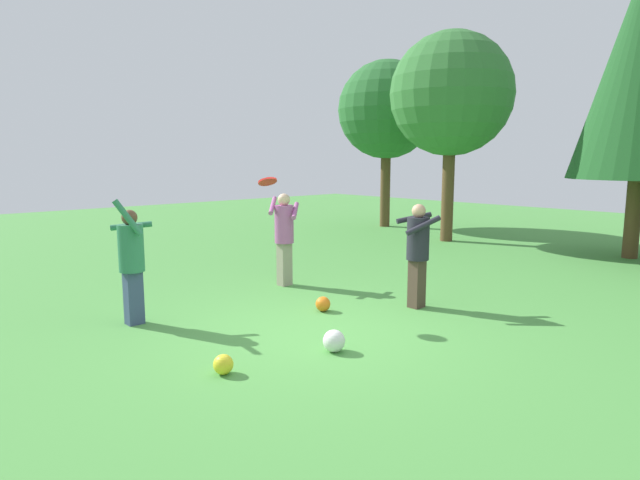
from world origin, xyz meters
The scene contains 10 objects.
ground_plane centered at (0.00, 0.00, 0.00)m, with size 40.00×40.00×0.00m, color #4C9342.
person_thrower centered at (-1.98, -1.59, 0.94)m, with size 0.64×0.64×1.75m.
person_catcher centered at (0.16, 1.95, 0.94)m, with size 0.70×0.72×1.59m.
person_bystander centered at (-2.36, 1.40, 0.98)m, with size 0.73×0.74×1.66m.
frisbee centered at (-1.07, 0.05, 1.94)m, with size 0.32×0.33×0.14m.
ball_orange centered at (-0.66, 0.74, 0.11)m, with size 0.22×0.22×0.22m, color orange.
ball_white centered at (0.68, -0.33, 0.13)m, with size 0.27×0.27×0.27m, color white.
ball_yellow centered at (0.37, -1.66, 0.11)m, with size 0.22×0.22×0.22m, color yellow.
tree_far_left centered at (-6.73, 9.29, 3.82)m, with size 3.18×3.18×5.43m.
tree_left centered at (-3.44, 8.05, 3.94)m, with size 3.28×3.28×5.61m.
Camera 1 is at (5.07, -4.63, 2.27)m, focal length 30.39 mm.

